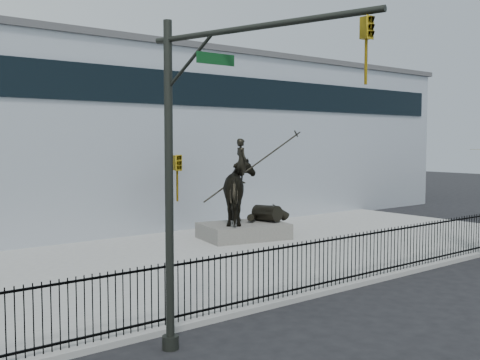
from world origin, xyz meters
TOP-DOWN VIEW (x-y plane):
  - ground at (0.00, 0.00)m, footprint 120.00×120.00m
  - plaza at (0.00, 7.00)m, footprint 30.00×12.00m
  - building at (0.00, 20.00)m, footprint 44.00×14.00m
  - picket_fence at (0.00, 1.25)m, footprint 22.10×0.10m
  - statue_plinth at (2.33, 9.29)m, footprint 4.09×3.21m
  - equestrian_statue at (2.40, 9.28)m, footprint 4.59×3.33m
  - traffic_signal_left at (-6.75, -0.62)m, footprint 1.52×4.84m

SIDE VIEW (x-z plane):
  - ground at x=0.00m, z-range 0.00..0.00m
  - plaza at x=0.00m, z-range 0.00..0.15m
  - statue_plinth at x=2.33m, z-range 0.15..0.83m
  - picket_fence at x=0.00m, z-range 0.15..1.65m
  - equestrian_statue at x=2.40m, z-range 0.29..4.25m
  - traffic_signal_left at x=-6.75m, z-range 0.53..7.53m
  - building at x=0.00m, z-range 0.00..9.00m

